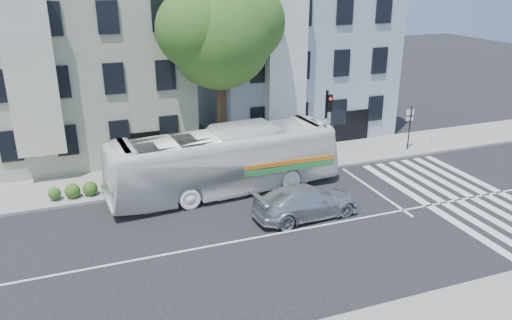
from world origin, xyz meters
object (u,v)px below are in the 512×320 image
bus (225,161)px  fire_hydrant (433,139)px  sedan (306,201)px  traffic_signal (327,120)px

bus → fire_hydrant: 15.06m
bus → sedan: 4.97m
fire_hydrant → bus: bearing=-172.3°
bus → sedan: bearing=-150.9°
bus → traffic_signal: size_ratio=2.57×
traffic_signal → fire_hydrant: size_ratio=6.84×
fire_hydrant → sedan: bearing=-153.5°
sedan → traffic_signal: 6.39m
bus → traffic_signal: bearing=-87.7°
traffic_signal → fire_hydrant: 9.11m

